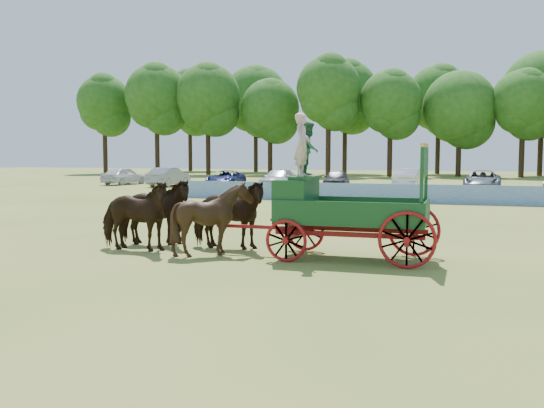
{
  "coord_description": "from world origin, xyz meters",
  "views": [
    {
      "loc": [
        2.75,
        -16.08,
        2.77
      ],
      "look_at": [
        -2.62,
        0.41,
        1.3
      ],
      "focal_mm": 40.0,
      "sensor_mm": 36.0,
      "label": 1
    }
  ],
  "objects": [
    {
      "name": "sponsor_banner",
      "position": [
        -1.0,
        18.0,
        0.53
      ],
      "size": [
        26.0,
        0.08,
        1.05
      ],
      "primitive_type": "cube",
      "color": "#1D4CA1",
      "rests_on": "ground"
    },
    {
      "name": "farm_dray",
      "position": [
        -0.84,
        -0.57,
        1.61
      ],
      "size": [
        5.99,
        2.0,
        3.79
      ],
      "color": "#A81510",
      "rests_on": "ground"
    },
    {
      "name": "ground",
      "position": [
        0.0,
        0.0,
        0.0
      ],
      "size": [
        160.0,
        160.0,
        0.0
      ],
      "primitive_type": "plane",
      "color": "#998945",
      "rests_on": "ground"
    },
    {
      "name": "parked_cars",
      "position": [
        -6.22,
        29.92,
        0.74
      ],
      "size": [
        42.32,
        7.33,
        1.6
      ],
      "color": "silver",
      "rests_on": "ground"
    },
    {
      "name": "horse_wheel_left",
      "position": [
        -3.81,
        -1.14,
        1.0
      ],
      "size": [
        1.9,
        1.72,
        2.0
      ],
      "primitive_type": "imported",
      "rotation": [
        0.0,
        0.0,
        1.51
      ],
      "color": "black",
      "rests_on": "ground"
    },
    {
      "name": "horse_wheel_right",
      "position": [
        -3.81,
        -0.04,
        1.0
      ],
      "size": [
        2.38,
        1.1,
        2.0
      ],
      "primitive_type": "imported",
      "rotation": [
        0.0,
        0.0,
        1.58
      ],
      "color": "black",
      "rests_on": "ground"
    },
    {
      "name": "horse_lead_right",
      "position": [
        -6.21,
        -0.04,
        1.0
      ],
      "size": [
        2.53,
        1.53,
        2.0
      ],
      "primitive_type": "imported",
      "rotation": [
        0.0,
        0.0,
        1.77
      ],
      "color": "black",
      "rests_on": "ground"
    },
    {
      "name": "horse_lead_left",
      "position": [
        -6.21,
        -1.14,
        1.0
      ],
      "size": [
        2.37,
        1.1,
        2.0
      ],
      "primitive_type": "imported",
      "rotation": [
        0.0,
        0.0,
        1.56
      ],
      "color": "black",
      "rests_on": "ground"
    },
    {
      "name": "treeline",
      "position": [
        -3.04,
        60.4,
        9.75
      ],
      "size": [
        92.73,
        24.49,
        15.44
      ],
      "color": "#382314",
      "rests_on": "ground"
    }
  ]
}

